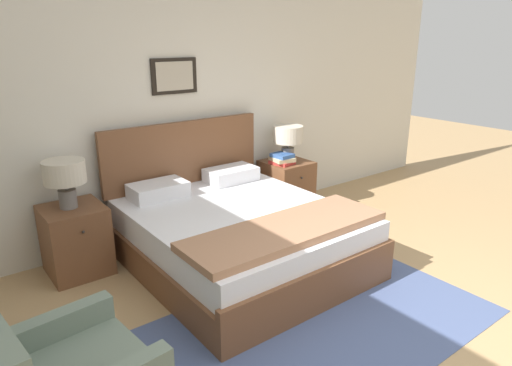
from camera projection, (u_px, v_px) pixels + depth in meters
name	position (u px, v px, depth m)	size (l,w,h in m)	color
wall_back	(189.00, 105.00, 4.64)	(7.64, 0.09, 2.60)	beige
area_rug_main	(322.00, 323.00, 3.28)	(2.47, 1.52, 0.01)	#47567F
bed	(238.00, 233.00, 4.06)	(1.72, 1.99, 1.16)	brown
nightstand_near_window	(76.00, 240.00, 3.92)	(0.49, 0.52, 0.60)	brown
nightstand_by_door	(286.00, 186.00, 5.30)	(0.49, 0.52, 0.60)	brown
table_lamp_near_window	(65.00, 175.00, 3.73)	(0.34, 0.34, 0.41)	slate
table_lamp_by_door	(288.00, 137.00, 5.14)	(0.34, 0.34, 0.41)	slate
book_thick_bottom	(282.00, 162.00, 5.10)	(0.24, 0.27, 0.04)	#B7332D
book_hardcover_middle	(282.00, 159.00, 5.09)	(0.25, 0.27, 0.04)	beige
book_novel_upper	(282.00, 155.00, 5.08)	(0.21, 0.23, 0.04)	#335693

